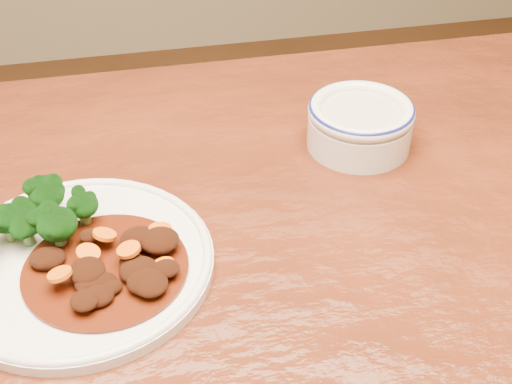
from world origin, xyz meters
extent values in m
cube|color=#5D2410|center=(0.00, 0.00, 0.73)|extent=(1.50, 0.90, 0.04)
cylinder|color=white|center=(-0.16, 0.04, 0.76)|extent=(0.27, 0.27, 0.01)
torus|color=white|center=(-0.16, 0.04, 0.76)|extent=(0.27, 0.27, 0.01)
cylinder|color=#5F8545|center=(-0.18, 0.06, 0.77)|extent=(0.01, 0.01, 0.02)
ellipsoid|color=black|center=(-0.18, 0.06, 0.79)|extent=(0.04, 0.04, 0.03)
cylinder|color=#5F8545|center=(-0.15, 0.09, 0.77)|extent=(0.01, 0.01, 0.02)
ellipsoid|color=black|center=(-0.15, 0.09, 0.79)|extent=(0.03, 0.03, 0.03)
cylinder|color=#5F8545|center=(-0.19, 0.11, 0.77)|extent=(0.01, 0.01, 0.02)
ellipsoid|color=black|center=(-0.19, 0.11, 0.79)|extent=(0.04, 0.04, 0.03)
cylinder|color=#5F8545|center=(-0.21, 0.07, 0.77)|extent=(0.01, 0.01, 0.02)
ellipsoid|color=black|center=(-0.21, 0.07, 0.79)|extent=(0.04, 0.04, 0.03)
cylinder|color=#5F8545|center=(-0.23, 0.08, 0.77)|extent=(0.01, 0.01, 0.02)
ellipsoid|color=black|center=(-0.23, 0.08, 0.79)|extent=(0.04, 0.04, 0.03)
cylinder|color=#4D1608|center=(-0.13, 0.01, 0.76)|extent=(0.16, 0.16, 0.00)
ellipsoid|color=black|center=(-0.08, 0.03, 0.78)|extent=(0.04, 0.04, 0.02)
ellipsoid|color=black|center=(-0.11, 0.01, 0.77)|extent=(0.02, 0.02, 0.01)
ellipsoid|color=black|center=(-0.09, -0.03, 0.78)|extent=(0.03, 0.04, 0.02)
ellipsoid|color=black|center=(-0.15, -0.04, 0.78)|extent=(0.03, 0.03, 0.01)
ellipsoid|color=black|center=(-0.15, 0.06, 0.78)|extent=(0.02, 0.02, 0.01)
ellipsoid|color=black|center=(-0.15, -0.01, 0.77)|extent=(0.03, 0.02, 0.01)
ellipsoid|color=black|center=(-0.15, 0.00, 0.78)|extent=(0.03, 0.04, 0.02)
ellipsoid|color=black|center=(-0.19, 0.03, 0.77)|extent=(0.04, 0.03, 0.02)
ellipsoid|color=black|center=(-0.10, -0.02, 0.77)|extent=(0.04, 0.03, 0.02)
ellipsoid|color=black|center=(-0.13, -0.02, 0.77)|extent=(0.02, 0.02, 0.01)
ellipsoid|color=black|center=(-0.14, -0.01, 0.77)|extent=(0.03, 0.02, 0.01)
ellipsoid|color=black|center=(-0.14, -0.03, 0.77)|extent=(0.03, 0.03, 0.02)
ellipsoid|color=black|center=(-0.10, 0.00, 0.77)|extent=(0.04, 0.04, 0.02)
ellipsoid|color=black|center=(-0.09, -0.03, 0.77)|extent=(0.03, 0.03, 0.01)
ellipsoid|color=black|center=(-0.08, -0.01, 0.78)|extent=(0.03, 0.02, 0.01)
ellipsoid|color=black|center=(-0.10, 0.04, 0.77)|extent=(0.04, 0.03, 0.02)
cylinder|color=#DC560B|center=(-0.11, 0.02, 0.78)|extent=(0.03, 0.03, 0.01)
cylinder|color=#DC560B|center=(-0.13, 0.05, 0.78)|extent=(0.03, 0.03, 0.02)
cylinder|color=#DC560B|center=(-0.08, 0.04, 0.78)|extent=(0.02, 0.02, 0.01)
cylinder|color=#DC560B|center=(-0.08, 0.00, 0.78)|extent=(0.03, 0.03, 0.01)
cylinder|color=#DC560B|center=(-0.15, 0.03, 0.78)|extent=(0.03, 0.03, 0.01)
cylinder|color=#DC560B|center=(-0.18, 0.00, 0.78)|extent=(0.03, 0.03, 0.01)
cylinder|color=silver|center=(0.19, 0.19, 0.77)|extent=(0.13, 0.13, 0.04)
cylinder|color=beige|center=(0.19, 0.19, 0.80)|extent=(0.10, 0.10, 0.01)
torus|color=silver|center=(0.19, 0.19, 0.80)|extent=(0.13, 0.13, 0.02)
torus|color=navy|center=(0.19, 0.19, 0.81)|extent=(0.13, 0.13, 0.01)
camera|label=1|loc=(-0.09, -0.51, 1.26)|focal=50.00mm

